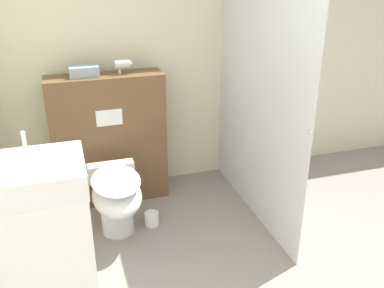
% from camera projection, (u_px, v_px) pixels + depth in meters
% --- Properties ---
extents(wall_back, '(8.00, 0.06, 2.50)m').
position_uv_depth(wall_back, '(153.00, 57.00, 3.94)').
color(wall_back, beige).
rests_on(wall_back, ground_plane).
extents(partition_panel, '(1.00, 0.29, 1.18)m').
position_uv_depth(partition_panel, '(109.00, 140.00, 3.84)').
color(partition_panel, brown).
rests_on(partition_panel, ground_plane).
extents(shower_glass, '(0.04, 1.63, 2.19)m').
position_uv_depth(shower_glass, '(258.00, 92.00, 3.45)').
color(shower_glass, silver).
rests_on(shower_glass, ground_plane).
extents(toilet, '(0.38, 0.65, 0.54)m').
position_uv_depth(toilet, '(117.00, 197.00, 3.38)').
color(toilet, white).
rests_on(toilet, ground_plane).
extents(sink_vanity, '(0.63, 0.51, 1.18)m').
position_uv_depth(sink_vanity, '(39.00, 241.00, 2.57)').
color(sink_vanity, white).
rests_on(sink_vanity, ground_plane).
extents(hair_drier, '(0.16, 0.07, 0.12)m').
position_uv_depth(hair_drier, '(123.00, 65.00, 3.61)').
color(hair_drier, '#B7B7BC').
rests_on(hair_drier, partition_panel).
extents(folded_towel, '(0.24, 0.16, 0.09)m').
position_uv_depth(folded_towel, '(84.00, 71.00, 3.55)').
color(folded_towel, '#8C9EAD').
rests_on(folded_towel, partition_panel).
extents(spare_toilet_roll, '(0.12, 0.12, 0.12)m').
position_uv_depth(spare_toilet_roll, '(152.00, 219.00, 3.63)').
color(spare_toilet_roll, white).
rests_on(spare_toilet_roll, ground_plane).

